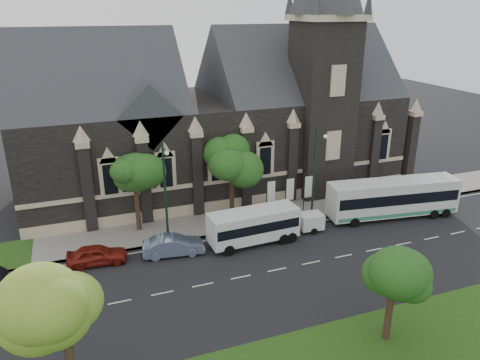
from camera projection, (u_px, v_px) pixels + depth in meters
name	position (u px, v px, depth m)	size (l,w,h in m)	color
ground	(241.00, 277.00, 34.79)	(160.00, 160.00, 0.00)	black
sidewalk	(206.00, 224.00, 43.09)	(80.00, 5.00, 0.15)	gray
museum	(225.00, 115.00, 50.04)	(40.00, 17.70, 29.90)	black
tree_park_near	(67.00, 305.00, 20.99)	(4.42, 4.42, 8.56)	black
tree_park_east	(395.00, 271.00, 26.99)	(3.40, 3.40, 6.28)	black
tree_walk_right	(233.00, 159.00, 43.18)	(4.08, 4.08, 7.80)	black
tree_walk_left	(136.00, 171.00, 40.26)	(3.91, 3.91, 7.64)	black
street_lamp_near	(315.00, 169.00, 42.47)	(0.36, 1.88, 9.00)	black
street_lamp_mid	(166.00, 189.00, 37.90)	(0.36, 1.88, 9.00)	black
banner_flag_left	(270.00, 194.00, 43.89)	(0.90, 0.10, 4.00)	black
banner_flag_center	(288.00, 192.00, 44.54)	(0.90, 0.10, 4.00)	black
banner_flag_right	(307.00, 189.00, 45.19)	(0.90, 0.10, 4.00)	black
tour_coach	(393.00, 198.00, 44.13)	(12.97, 4.38, 3.71)	silver
shuttle_bus	(254.00, 225.00, 39.28)	(7.90, 3.04, 3.01)	silver
box_trailer	(311.00, 221.00, 41.75)	(3.12, 1.84, 1.64)	silver
sedan	(173.00, 245.00, 37.70)	(1.75, 5.02, 1.65)	slate
car_far_red	(97.00, 255.00, 36.37)	(1.86, 4.63, 1.58)	maroon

